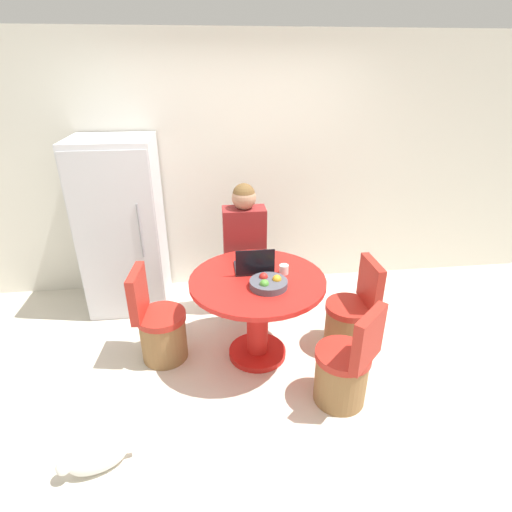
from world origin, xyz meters
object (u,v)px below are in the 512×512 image
(refrigerator, at_px, (123,227))
(cat, at_px, (96,459))
(chair_near_right_corner, at_px, (344,371))
(dining_table, at_px, (257,302))
(person_seated, at_px, (244,242))
(chair_right_side, at_px, (350,320))
(fruit_bowl, at_px, (269,283))
(chair_left_side, at_px, (160,330))
(laptop, at_px, (254,266))

(refrigerator, bearing_deg, cat, -87.72)
(chair_near_right_corner, height_order, cat, chair_near_right_corner)
(dining_table, height_order, person_seated, person_seated)
(dining_table, relative_size, cat, 2.41)
(chair_right_side, height_order, fruit_bowl, fruit_bowl)
(dining_table, bearing_deg, chair_near_right_corner, -46.27)
(chair_left_side, bearing_deg, dining_table, -90.00)
(fruit_bowl, bearing_deg, dining_table, 115.31)
(cat, bearing_deg, person_seated, -140.68)
(dining_table, bearing_deg, cat, -139.16)
(chair_left_side, xyz_separation_m, person_seated, (0.78, 0.69, 0.46))
(dining_table, distance_m, chair_left_side, 0.86)
(fruit_bowl, bearing_deg, chair_near_right_corner, -42.04)
(chair_right_side, bearing_deg, person_seated, -132.53)
(fruit_bowl, bearing_deg, chair_right_side, 12.26)
(chair_left_side, height_order, fruit_bowl, fruit_bowl)
(chair_near_right_corner, distance_m, fruit_bowl, 0.85)
(chair_near_right_corner, bearing_deg, fruit_bowl, -85.77)
(chair_left_side, relative_size, cat, 1.85)
(refrigerator, height_order, chair_near_right_corner, refrigerator)
(refrigerator, relative_size, fruit_bowl, 5.85)
(chair_left_side, relative_size, person_seated, 0.63)
(chair_right_side, xyz_separation_m, laptop, (-0.83, 0.11, 0.53))
(laptop, bearing_deg, cat, 44.87)
(chair_near_right_corner, xyz_separation_m, chair_right_side, (0.25, 0.61, 0.00))
(chair_right_side, height_order, cat, chair_right_side)
(chair_near_right_corner, height_order, person_seated, person_seated)
(dining_table, xyz_separation_m, chair_near_right_corner, (0.57, -0.59, -0.26))
(laptop, xyz_separation_m, cat, (-1.11, -1.11, -0.71))
(dining_table, bearing_deg, refrigerator, 140.08)
(fruit_bowl, bearing_deg, laptop, 106.06)
(chair_left_side, xyz_separation_m, chair_right_side, (1.63, -0.05, 0.00))
(laptop, relative_size, cat, 0.69)
(laptop, bearing_deg, chair_left_side, 4.37)
(chair_left_side, height_order, chair_near_right_corner, same)
(chair_left_side, distance_m, cat, 1.11)
(chair_near_right_corner, xyz_separation_m, cat, (-1.69, -0.38, -0.19))
(person_seated, bearing_deg, dining_table, 92.69)
(chair_right_side, bearing_deg, laptop, -99.27)
(chair_right_side, distance_m, fruit_bowl, 0.93)
(refrigerator, height_order, dining_table, refrigerator)
(refrigerator, height_order, laptop, refrigerator)
(chair_right_side, height_order, person_seated, person_seated)
(person_seated, xyz_separation_m, laptop, (0.02, -0.63, 0.06))
(refrigerator, distance_m, cat, 2.12)
(dining_table, bearing_deg, person_seated, 92.69)
(refrigerator, xyz_separation_m, laptop, (1.19, -0.87, -0.05))
(refrigerator, bearing_deg, laptop, -36.21)
(chair_left_side, bearing_deg, fruit_bowl, -98.55)
(refrigerator, distance_m, chair_left_side, 1.16)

